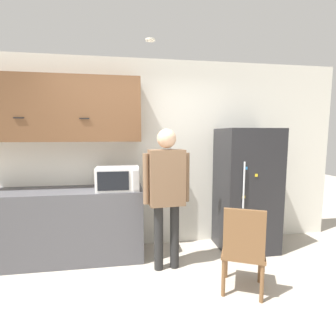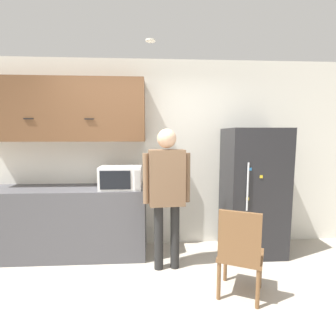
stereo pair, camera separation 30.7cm
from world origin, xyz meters
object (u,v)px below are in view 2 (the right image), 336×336
at_px(microwave, 121,178).
at_px(chair, 240,251).
at_px(refrigerator, 253,191).
at_px(person, 167,185).

bearing_deg(microwave, chair, -38.15).
height_order(microwave, refrigerator, refrigerator).
bearing_deg(refrigerator, chair, -116.46).
distance_m(microwave, chair, 1.72).
height_order(microwave, person, person).
relative_size(microwave, chair, 0.58).
distance_m(person, refrigerator, 1.30).
bearing_deg(chair, microwave, -12.43).
distance_m(microwave, person, 0.68).
bearing_deg(person, chair, -47.96).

